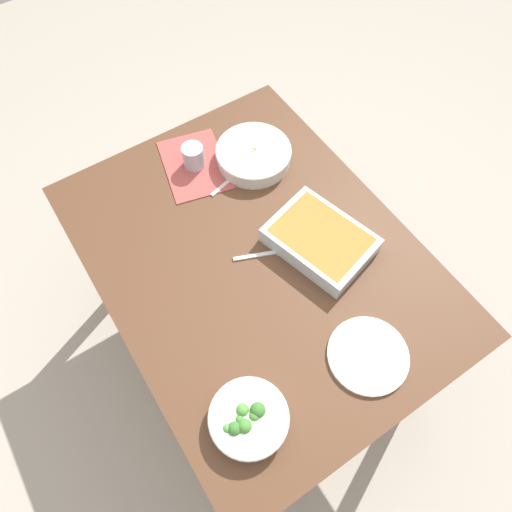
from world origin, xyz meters
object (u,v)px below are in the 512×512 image
Objects in this scene: broccoli_bowl at (248,419)px; stew_bowl at (254,154)px; spoon_by_stew at (236,175)px; side_plate at (368,355)px; drink_cup at (194,158)px; baking_dish at (320,239)px; fork_on_table at (267,254)px.

stew_bowl is at bearing -33.94° from broccoli_bowl.
spoon_by_stew is (0.68, -0.39, -0.03)m from broccoli_bowl.
side_plate reaches higher than spoon_by_stew.
spoon_by_stew is at bearing -29.62° from broccoli_bowl.
baking_dish is at bearing -161.52° from drink_cup.
broccoli_bowl is 0.79m from spoon_by_stew.
side_plate is (-0.03, -0.36, -0.02)m from broccoli_bowl.
broccoli_bowl reaches higher than stew_bowl.
broccoli_bowl is 0.49m from fork_on_table.
side_plate reaches higher than fork_on_table.
stew_bowl is 0.37m from fork_on_table.
fork_on_table is (-0.42, -0.01, -0.04)m from drink_cup.
broccoli_bowl is 2.37× the size of drink_cup.
baking_dish reaches higher than side_plate.
baking_dish is at bearing -15.96° from side_plate.
broccoli_bowl is (-0.71, 0.48, -0.00)m from stew_bowl.
spoon_by_stew reaches higher than fork_on_table.
broccoli_bowl is at bearing 150.38° from spoon_by_stew.
stew_bowl is 0.73× the size of baking_dish.
fork_on_table is (0.41, 0.05, -0.00)m from side_plate.
drink_cup reaches higher than spoon_by_stew.
side_plate is at bearing -175.79° from drink_cup.
baking_dish is at bearing -169.16° from spoon_by_stew.
drink_cup is (0.09, 0.18, 0.01)m from stew_bowl.
side_plate is at bearing 177.64° from spoon_by_stew.
baking_dish is (-0.39, 0.02, 0.00)m from stew_bowl.
spoon_by_stew is (-0.12, -0.09, -0.03)m from drink_cup.
drink_cup reaches higher than baking_dish.
fork_on_table is (-0.33, 0.17, -0.03)m from stew_bowl.
baking_dish is at bearing -55.52° from broccoli_bowl.
broccoli_bowl is at bearing 124.48° from baking_dish.
stew_bowl is 1.49× the size of fork_on_table.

